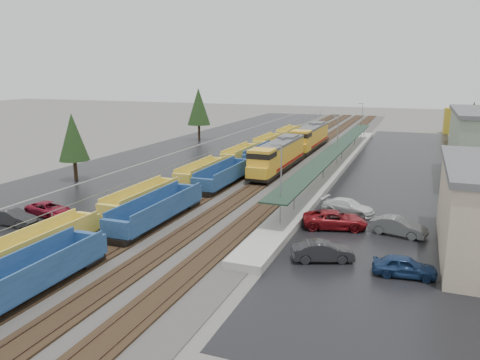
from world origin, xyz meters
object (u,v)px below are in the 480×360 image
object	(u,v)px
well_string_yellow	(202,172)
parked_car_east_c	(348,207)
parked_car_east_e	(398,227)
locomotive_lead	(278,156)
locomotive_trail	(310,137)
parked_car_west_b	(13,218)
parked_car_east_a	(323,251)
storage_tank	(457,121)
parked_car_east_d	(404,266)
well_string_blue	(158,212)
parked_car_east_b	(335,220)
parked_car_west_c	(49,209)

from	to	relation	value
well_string_yellow	parked_car_east_c	bearing A→B (deg)	-22.77
well_string_yellow	parked_car_east_e	xyz separation A→B (m)	(25.68, -13.44, -0.30)
locomotive_lead	well_string_yellow	world-z (taller)	locomotive_lead
locomotive_trail	parked_car_west_b	world-z (taller)	locomotive_trail
parked_car_east_a	parked_car_east_e	bearing A→B (deg)	-53.77
locomotive_trail	storage_tank	distance (m)	44.76
well_string_yellow	parked_car_east_a	bearing A→B (deg)	-46.50
parked_car_east_d	locomotive_lead	bearing A→B (deg)	25.93
locomotive_trail	storage_tank	xyz separation A→B (m)	(26.88, 35.78, 0.55)
well_string_blue	parked_car_east_d	world-z (taller)	well_string_blue
storage_tank	well_string_blue	bearing A→B (deg)	-110.32
parked_car_east_a	parked_car_east_e	size ratio (longest dim) A/B	0.97
locomotive_trail	parked_car_east_b	size ratio (longest dim) A/B	3.44
parked_car_west_c	parked_car_east_a	world-z (taller)	parked_car_east_a
locomotive_trail	parked_car_west_b	size ratio (longest dim) A/B	4.38
well_string_blue	storage_tank	world-z (taller)	storage_tank
well_string_blue	parked_car_east_b	size ratio (longest dim) A/B	13.56
well_string_blue	parked_car_east_c	xyz separation A→B (m)	(16.56, 9.65, -0.42)
parked_car_east_e	well_string_yellow	bearing A→B (deg)	75.83
parked_car_east_b	parked_car_east_c	size ratio (longest dim) A/B	1.09
locomotive_trail	parked_car_east_b	bearing A→B (deg)	-74.25
parked_car_west_c	parked_car_east_d	distance (m)	34.24
locomotive_trail	parked_car_east_d	bearing A→B (deg)	-70.26
well_string_blue	parked_car_west_c	distance (m)	11.77
locomotive_trail	parked_car_east_d	xyz separation A→B (m)	(18.53, -51.64, -1.70)
locomotive_lead	well_string_yellow	distance (m)	11.61
parked_car_east_a	parked_car_east_c	distance (m)	13.02
well_string_blue	parked_car_east_c	bearing A→B (deg)	30.23
parked_car_east_d	well_string_yellow	bearing A→B (deg)	44.68
parked_car_east_b	parked_car_east_c	distance (m)	4.93
locomotive_lead	parked_car_east_b	bearing A→B (deg)	-61.06
parked_car_west_c	parked_car_east_b	world-z (taller)	parked_car_east_b
locomotive_lead	well_string_blue	xyz separation A→B (m)	(-4.00, -26.59, -1.25)
parked_car_west_b	parked_car_east_c	size ratio (longest dim) A/B	0.86
locomotive_trail	parked_car_east_a	world-z (taller)	locomotive_trail
parked_car_east_e	locomotive_lead	bearing A→B (deg)	52.56
storage_tank	parked_car_east_a	distance (m)	87.95
well_string_blue	parked_car_west_b	xyz separation A→B (m)	(-12.57, -5.36, -0.44)
well_string_yellow	parked_car_west_b	world-z (taller)	well_string_yellow
storage_tank	parked_car_west_c	bearing A→B (deg)	-116.53
locomotive_lead	parked_car_east_d	xyz separation A→B (m)	(18.53, -30.64, -1.70)
well_string_yellow	parked_car_east_e	distance (m)	28.99
well_string_yellow	well_string_blue	xyz separation A→B (m)	(4.00, -18.28, 0.11)
well_string_blue	parked_car_west_b	size ratio (longest dim) A/B	17.23
parked_car_east_d	parked_car_east_e	bearing A→B (deg)	0.22
well_string_yellow	parked_car_west_c	distance (m)	21.44
parked_car_west_b	locomotive_lead	bearing A→B (deg)	-27.92
parked_car_west_b	parked_car_east_e	bearing A→B (deg)	-73.92
locomotive_lead	parked_car_east_c	world-z (taller)	locomotive_lead
well_string_blue	parked_car_west_b	distance (m)	13.67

